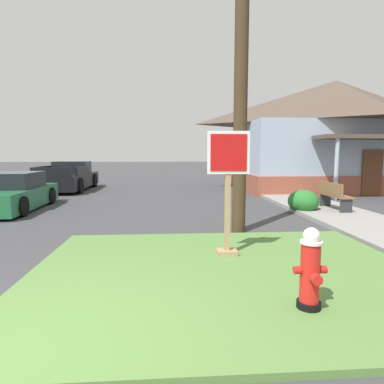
% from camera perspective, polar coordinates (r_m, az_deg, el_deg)
% --- Properties ---
extents(ground_plane, '(160.00, 160.00, 0.00)m').
position_cam_1_polar(ground_plane, '(3.62, -29.25, -25.02)').
color(ground_plane, '#3D3D3F').
extents(grass_corner_patch, '(5.99, 4.73, 0.08)m').
position_cam_1_polar(grass_corner_patch, '(5.17, 6.01, -13.94)').
color(grass_corner_patch, '#567F3D').
rests_on(grass_corner_patch, ground).
extents(sidewalk_strip, '(2.20, 18.19, 0.12)m').
position_cam_1_polar(sidewalk_strip, '(10.74, 24.16, -3.56)').
color(sidewalk_strip, gray).
rests_on(sidewalk_strip, ground).
extents(fire_hydrant, '(0.38, 0.34, 0.95)m').
position_cam_1_polar(fire_hydrant, '(4.05, 20.07, -12.83)').
color(fire_hydrant, black).
rests_on(fire_hydrant, grass_corner_patch).
extents(stop_sign, '(0.73, 0.28, 2.17)m').
position_cam_1_polar(stop_sign, '(5.68, 6.30, -0.63)').
color(stop_sign, '#A3845B').
rests_on(stop_sign, grass_corner_patch).
extents(manhole_cover, '(0.70, 0.70, 0.02)m').
position_cam_1_polar(manhole_cover, '(5.82, -19.81, -12.24)').
color(manhole_cover, black).
rests_on(manhole_cover, ground).
extents(parked_sedan_green, '(2.06, 4.25, 1.25)m').
position_cam_1_polar(parked_sedan_green, '(12.42, -29.27, -0.27)').
color(parked_sedan_green, '#1E6038').
rests_on(parked_sedan_green, ground).
extents(pickup_truck_black, '(2.14, 5.10, 1.48)m').
position_cam_1_polar(pickup_truck_black, '(18.08, -20.80, 2.28)').
color(pickup_truck_black, black).
rests_on(pickup_truck_black, ground).
extents(street_bench, '(0.42, 1.43, 0.85)m').
position_cam_1_polar(street_bench, '(11.20, 23.64, -0.43)').
color(street_bench, brown).
rests_on(street_bench, sidewalk_strip).
extents(corner_house, '(10.74, 8.61, 5.76)m').
position_cam_1_polar(corner_house, '(19.39, 23.70, 9.36)').
color(corner_house, brown).
rests_on(corner_house, ground).
extents(shrub_by_curb, '(0.96, 0.96, 0.74)m').
position_cam_1_polar(shrub_by_curb, '(10.90, 19.00, -1.56)').
color(shrub_by_curb, '#29702B').
rests_on(shrub_by_curb, ground).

